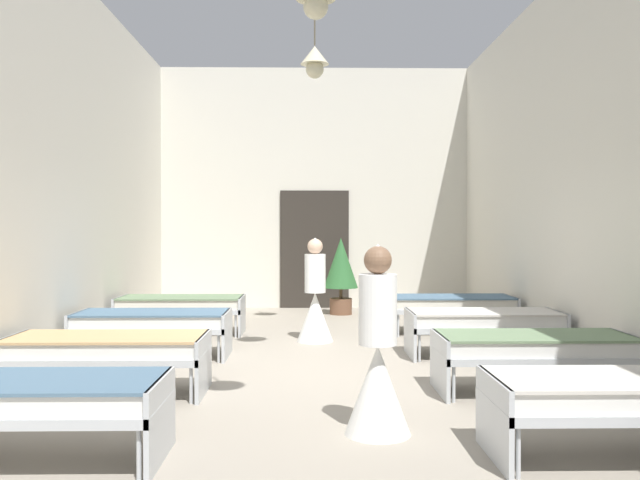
% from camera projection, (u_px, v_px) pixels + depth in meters
% --- Properties ---
extents(ground_plane, '(6.86, 13.18, 0.10)m').
position_uv_depth(ground_plane, '(320.00, 377.00, 7.49)').
color(ground_plane, '#9E9384').
extents(room_shell, '(6.66, 12.78, 4.91)m').
position_uv_depth(room_shell, '(318.00, 164.00, 8.81)').
color(room_shell, silver).
rests_on(room_shell, ground).
extents(bed_left_row_0, '(1.90, 0.84, 0.57)m').
position_uv_depth(bed_left_row_0, '(24.00, 399.00, 4.59)').
color(bed_left_row_0, '#B7BCC1').
rests_on(bed_left_row_0, ground).
extents(bed_right_row_0, '(1.90, 0.84, 0.57)m').
position_uv_depth(bed_right_row_0, '(627.00, 396.00, 4.67)').
color(bed_right_row_0, '#B7BCC1').
rests_on(bed_right_row_0, ground).
extents(bed_left_row_1, '(1.90, 0.84, 0.57)m').
position_uv_depth(bed_left_row_1, '(107.00, 349.00, 6.49)').
color(bed_left_row_1, '#B7BCC1').
rests_on(bed_left_row_1, ground).
extents(bed_right_row_1, '(1.90, 0.84, 0.57)m').
position_uv_depth(bed_right_row_1, '(534.00, 348.00, 6.57)').
color(bed_right_row_1, '#B7BCC1').
rests_on(bed_right_row_1, ground).
extents(bed_left_row_2, '(1.90, 0.84, 0.57)m').
position_uv_depth(bed_left_row_2, '(153.00, 322.00, 8.39)').
color(bed_left_row_2, '#B7BCC1').
rests_on(bed_left_row_2, ground).
extents(bed_right_row_2, '(1.90, 0.84, 0.57)m').
position_uv_depth(bed_right_row_2, '(483.00, 322.00, 8.47)').
color(bed_right_row_2, '#B7BCC1').
rests_on(bed_right_row_2, ground).
extents(bed_left_row_3, '(1.90, 0.84, 0.57)m').
position_uv_depth(bed_left_row_3, '(181.00, 305.00, 10.29)').
color(bed_left_row_3, '#B7BCC1').
rests_on(bed_left_row_3, ground).
extents(bed_right_row_3, '(1.90, 0.84, 0.57)m').
position_uv_depth(bed_right_row_3, '(451.00, 305.00, 10.37)').
color(bed_right_row_3, '#B7BCC1').
rests_on(bed_right_row_3, ground).
extents(nurse_near_aisle, '(0.52, 0.52, 1.49)m').
position_uv_depth(nurse_near_aisle, '(378.00, 367.00, 5.23)').
color(nurse_near_aisle, white).
rests_on(nurse_near_aisle, ground).
extents(nurse_mid_aisle, '(0.52, 0.52, 1.49)m').
position_uv_depth(nurse_mid_aisle, '(315.00, 305.00, 9.59)').
color(nurse_mid_aisle, white).
rests_on(nurse_mid_aisle, ground).
extents(potted_plant, '(0.65, 0.65, 1.45)m').
position_uv_depth(potted_plant, '(341.00, 268.00, 12.67)').
color(potted_plant, brown).
rests_on(potted_plant, ground).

